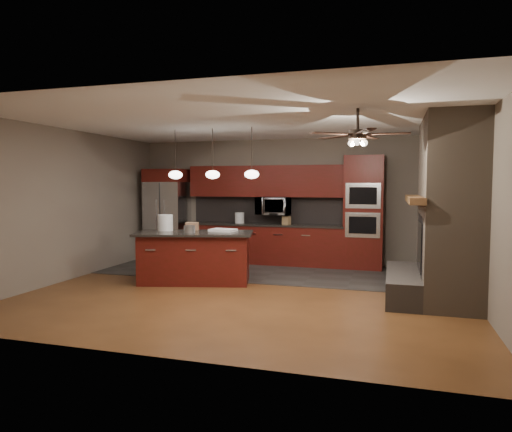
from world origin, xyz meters
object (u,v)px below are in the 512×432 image
(refrigerator, at_px, (167,214))
(counter_box, at_px, (286,220))
(paint_tray, at_px, (223,230))
(white_bucket, at_px, (165,223))
(paint_can, at_px, (190,229))
(oven_tower, at_px, (364,212))
(microwave, at_px, (273,206))
(cardboard_box, at_px, (192,226))
(kitchen_island, at_px, (195,257))
(counter_bucket, at_px, (240,218))

(refrigerator, relative_size, counter_box, 11.94)
(paint_tray, xyz_separation_m, counter_box, (0.75, 1.96, 0.05))
(white_bucket, bearing_deg, paint_tray, 11.13)
(paint_can, relative_size, counter_box, 1.13)
(oven_tower, height_order, microwave, oven_tower)
(microwave, xyz_separation_m, cardboard_box, (-1.06, -2.00, -0.31))
(refrigerator, height_order, counter_box, refrigerator)
(oven_tower, relative_size, microwave, 3.25)
(white_bucket, bearing_deg, kitchen_island, -5.84)
(cardboard_box, bearing_deg, refrigerator, 114.20)
(kitchen_island, distance_m, cardboard_box, 0.65)
(refrigerator, bearing_deg, counter_box, 0.62)
(kitchen_island, height_order, cardboard_box, cardboard_box)
(counter_box, bearing_deg, oven_tower, 25.49)
(white_bucket, bearing_deg, counter_bucket, 72.21)
(paint_can, xyz_separation_m, counter_box, (1.21, 2.41, 0.00))
(microwave, relative_size, kitchen_island, 0.33)
(paint_tray, xyz_separation_m, counter_bucket, (-0.35, 2.01, 0.08))
(cardboard_box, distance_m, counter_bucket, 1.97)
(counter_bucket, bearing_deg, kitchen_island, -92.31)
(counter_box, bearing_deg, microwave, -173.02)
(microwave, distance_m, white_bucket, 2.72)
(oven_tower, relative_size, counter_box, 13.31)
(cardboard_box, relative_size, counter_box, 1.28)
(cardboard_box, bearing_deg, oven_tower, 18.13)
(refrigerator, distance_m, counter_bucket, 1.79)
(counter_bucket, bearing_deg, cardboard_box, -98.33)
(kitchen_island, xyz_separation_m, counter_bucket, (0.09, 2.28, 0.55))
(refrigerator, distance_m, counter_box, 2.89)
(microwave, xyz_separation_m, counter_bucket, (-0.78, -0.05, -0.28))
(refrigerator, height_order, cardboard_box, refrigerator)
(paint_tray, height_order, counter_bucket, counter_bucket)
(paint_tray, relative_size, cardboard_box, 1.99)
(counter_bucket, bearing_deg, counter_box, -2.59)
(refrigerator, distance_m, white_bucket, 2.39)
(white_bucket, bearing_deg, paint_can, -21.82)
(oven_tower, height_order, refrigerator, oven_tower)
(kitchen_island, xyz_separation_m, cardboard_box, (-0.19, 0.33, 0.53))
(counter_bucket, bearing_deg, refrigerator, -177.40)
(counter_box, bearing_deg, refrigerator, -155.37)
(counter_box, bearing_deg, counter_bucket, -158.58)
(paint_tray, relative_size, counter_box, 2.55)
(white_bucket, height_order, counter_box, white_bucket)
(oven_tower, distance_m, paint_can, 3.77)
(kitchen_island, bearing_deg, white_bucket, 159.91)
(paint_tray, height_order, cardboard_box, cardboard_box)
(oven_tower, relative_size, paint_can, 11.75)
(white_bucket, bearing_deg, cardboard_box, 31.71)
(oven_tower, height_order, white_bucket, oven_tower)
(oven_tower, height_order, counter_box, oven_tower)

